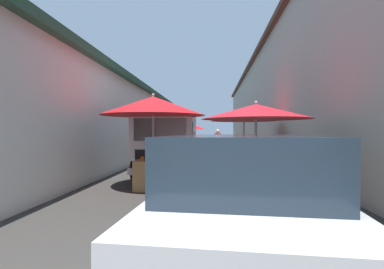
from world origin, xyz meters
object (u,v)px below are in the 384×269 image
fruit_stall_mid_lane (153,116)px  fruit_stall_near_left (244,123)px  fruit_stall_far_right (257,122)px  hatchback_car (242,196)px  vendor_by_crates (218,141)px  plastic_stool (326,193)px  fruit_stall_far_left (187,129)px  delivery_truck (169,146)px

fruit_stall_mid_lane → fruit_stall_near_left: fruit_stall_mid_lane is taller
fruit_stall_far_right → fruit_stall_near_left: 5.76m
fruit_stall_far_right → hatchback_car: fruit_stall_far_right is taller
vendor_by_crates → fruit_stall_mid_lane: bearing=169.1°
fruit_stall_mid_lane → plastic_stool: 4.30m
fruit_stall_far_right → fruit_stall_far_left: size_ratio=1.05×
fruit_stall_mid_lane → fruit_stall_near_left: (5.21, -2.86, -0.02)m
vendor_by_crates → fruit_stall_near_left: bearing=-165.8°
fruit_stall_mid_lane → vendor_by_crates: bearing=-10.9°
fruit_stall_far_right → plastic_stool: 2.08m
fruit_stall_far_right → vendor_by_crates: fruit_stall_far_right is taller
fruit_stall_far_left → fruit_stall_near_left: bearing=-155.7°
fruit_stall_near_left → vendor_by_crates: size_ratio=1.75×
fruit_stall_mid_lane → fruit_stall_far_left: 12.05m
fruit_stall_near_left → plastic_stool: bearing=-173.1°
fruit_stall_far_right → delivery_truck: size_ratio=0.51×
fruit_stall_mid_lane → vendor_by_crates: size_ratio=1.62×
fruit_stall_far_right → fruit_stall_far_left: 12.89m
fruit_stall_mid_lane → vendor_by_crates: fruit_stall_mid_lane is taller
fruit_stall_far_right → plastic_stool: fruit_stall_far_right is taller
hatchback_car → plastic_stool: (2.27, -1.81, -0.41)m
fruit_stall_far_right → fruit_stall_near_left: size_ratio=0.88×
fruit_stall_near_left → delivery_truck: fruit_stall_near_left is taller
fruit_stall_far_left → hatchback_car: bearing=-172.5°
fruit_stall_near_left → fruit_stall_far_left: bearing=24.3°
fruit_stall_far_left → fruit_stall_near_left: fruit_stall_near_left is taller
fruit_stall_mid_lane → vendor_by_crates: 9.61m
delivery_truck → fruit_stall_near_left: bearing=-40.7°
fruit_stall_near_left → hatchback_car: 9.17m
fruit_stall_near_left → hatchback_car: (-9.05, 1.00, -1.14)m
fruit_stall_far_right → plastic_stool: (-1.02, -1.14, -1.40)m
vendor_by_crates → fruit_stall_far_left: bearing=37.5°
hatchback_car → delivery_truck: 6.10m
fruit_stall_far_right → delivery_truck: bearing=43.7°
hatchback_car → delivery_truck: bearing=16.8°
fruit_stall_mid_lane → fruit_stall_far_left: bearing=1.1°
fruit_stall_far_left → vendor_by_crates: bearing=-142.5°
fruit_stall_far_right → plastic_stool: size_ratio=5.80×
fruit_stall_mid_lane → hatchback_car: size_ratio=0.66×
plastic_stool → fruit_stall_far_right: bearing=48.2°
fruit_stall_far_right → hatchback_car: size_ratio=0.63×
fruit_stall_far_right → vendor_by_crates: 10.00m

